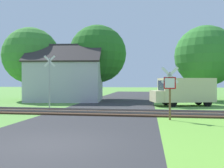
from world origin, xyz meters
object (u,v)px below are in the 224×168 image
(house, at_px, (66,80))
(tree_center, at_px, (98,54))
(stop_sign_near, at_px, (170,88))
(mail_truck, at_px, (184,91))
(tree_left, at_px, (31,56))
(crossing_sign_far, at_px, (49,78))
(tree_right, at_px, (205,56))

(house, height_order, tree_center, tree_center)
(stop_sign_near, distance_m, mail_truck, 8.05)
(stop_sign_near, height_order, mail_truck, stop_sign_near)
(mail_truck, bearing_deg, stop_sign_near, 151.99)
(house, bearing_deg, mail_truck, -23.81)
(tree_left, bearing_deg, mail_truck, -16.17)
(stop_sign_near, xyz_separation_m, house, (-9.40, 11.43, 0.48))
(crossing_sign_far, relative_size, mail_truck, 0.76)
(tree_left, distance_m, tree_right, 18.29)
(crossing_sign_far, distance_m, house, 6.49)
(house, bearing_deg, tree_right, 3.26)
(house, relative_size, tree_right, 1.03)
(tree_left, height_order, tree_right, tree_left)
(house, distance_m, tree_center, 4.81)
(tree_right, height_order, tree_center, tree_center)
(crossing_sign_far, relative_size, tree_center, 0.48)
(house, relative_size, tree_left, 1.02)
(stop_sign_near, height_order, house, house)
(crossing_sign_far, xyz_separation_m, house, (-0.90, 6.43, -0.16))
(tree_left, distance_m, mail_truck, 16.39)
(crossing_sign_far, height_order, tree_right, tree_right)
(stop_sign_near, height_order, tree_right, tree_right)
(tree_center, bearing_deg, stop_sign_near, -64.66)
(crossing_sign_far, xyz_separation_m, tree_left, (-5.12, 7.31, 2.49))
(stop_sign_near, bearing_deg, house, -38.04)
(tree_left, relative_size, tree_right, 1.01)
(house, bearing_deg, tree_left, 162.19)
(tree_left, xyz_separation_m, tree_right, (18.24, 1.41, -0.18))
(crossing_sign_far, height_order, tree_center, tree_center)
(tree_center, distance_m, mail_truck, 11.19)
(crossing_sign_far, distance_m, tree_left, 9.27)
(stop_sign_near, height_order, tree_center, tree_center)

